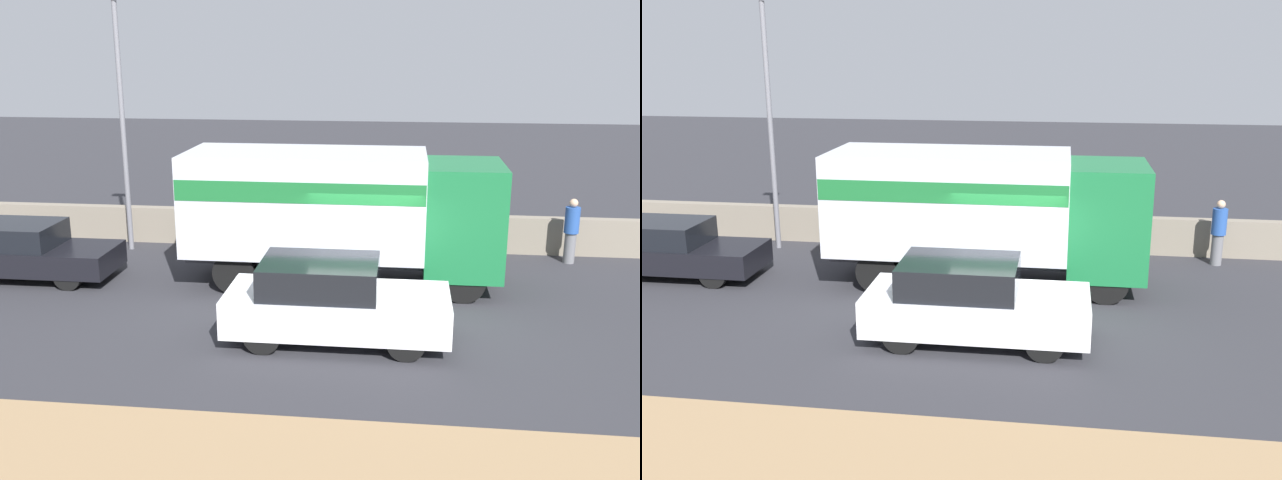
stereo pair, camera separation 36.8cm
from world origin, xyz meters
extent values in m
plane|color=#2D2D33|center=(0.00, 0.00, 0.00)|extent=(80.00, 80.00, 0.00)
cube|color=gray|center=(0.00, 5.61, 0.52)|extent=(60.00, 0.35, 1.03)
cylinder|color=slate|center=(-6.85, 4.73, 3.38)|extent=(0.14, 0.14, 6.76)
cube|color=#196B38|center=(2.23, 2.44, 1.73)|extent=(1.78, 2.36, 2.56)
cube|color=black|center=(3.10, 2.44, 2.24)|extent=(0.06, 2.01, 1.13)
cube|color=#2D2D33|center=(-1.49, 2.44, 0.73)|extent=(5.65, 1.42, 0.25)
cube|color=silver|center=(-1.49, 2.44, 2.03)|extent=(5.65, 2.58, 2.36)
cube|color=#19662D|center=(-1.49, 2.44, 2.49)|extent=(5.63, 2.60, 0.47)
cylinder|color=black|center=(2.23, 3.45, 0.50)|extent=(1.00, 0.28, 1.00)
cylinder|color=black|center=(2.23, 1.43, 0.50)|extent=(1.00, 0.28, 1.00)
cylinder|color=black|center=(-3.05, 3.45, 0.50)|extent=(1.00, 0.28, 1.00)
cylinder|color=black|center=(-3.05, 1.43, 0.50)|extent=(1.00, 0.28, 1.00)
cylinder|color=black|center=(-1.92, 3.45, 0.50)|extent=(1.00, 0.28, 1.00)
cylinder|color=black|center=(-1.92, 1.43, 0.50)|extent=(1.00, 0.28, 1.00)
cube|color=silver|center=(-0.39, -1.04, 0.64)|extent=(4.35, 1.85, 0.74)
cube|color=black|center=(-0.74, -1.04, 1.32)|extent=(2.26, 1.70, 0.62)
cylinder|color=black|center=(0.96, -0.24, 0.36)|extent=(0.71, 0.20, 0.71)
cylinder|color=black|center=(0.96, -1.84, 0.36)|extent=(0.71, 0.20, 0.71)
cylinder|color=black|center=(-1.74, -0.24, 0.36)|extent=(0.71, 0.20, 0.71)
cylinder|color=black|center=(-1.74, -1.84, 0.36)|extent=(0.71, 0.20, 0.71)
cube|color=black|center=(-8.41, 1.91, 0.55)|extent=(4.45, 1.71, 0.59)
cube|color=black|center=(-8.77, 1.91, 1.12)|extent=(2.32, 1.58, 0.57)
cylinder|color=black|center=(-7.03, 2.64, 0.34)|extent=(0.67, 0.20, 0.67)
cylinder|color=black|center=(-7.03, 1.17, 0.34)|extent=(0.67, 0.20, 0.67)
cylinder|color=slate|center=(5.28, 4.82, 0.42)|extent=(0.29, 0.29, 0.83)
cylinder|color=#264C99|center=(5.28, 4.82, 1.18)|extent=(0.38, 0.38, 0.69)
sphere|color=tan|center=(5.28, 4.82, 1.64)|extent=(0.23, 0.23, 0.23)
camera|label=1|loc=(0.80, -14.07, 5.68)|focal=40.00mm
camera|label=2|loc=(1.17, -14.03, 5.68)|focal=40.00mm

